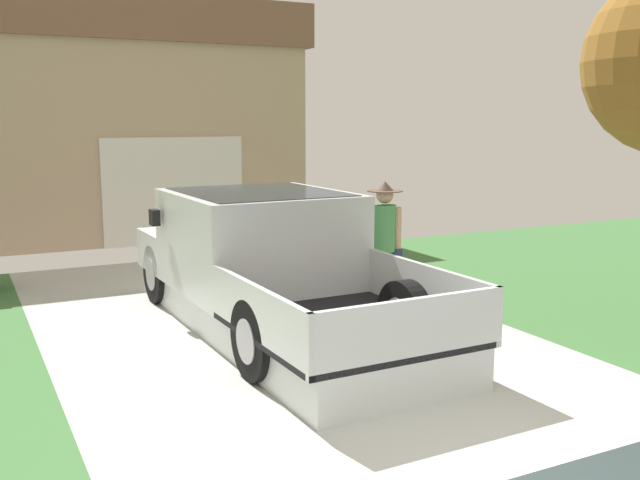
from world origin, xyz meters
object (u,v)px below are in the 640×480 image
at_px(pickup_truck, 265,265).
at_px(house_with_garage, 83,120).
at_px(person_with_hat, 384,237).
at_px(handbag, 399,307).

xyz_separation_m(pickup_truck, house_with_garage, (-0.67, 8.72, 1.74)).
relative_size(person_with_hat, handbag, 4.19).
height_order(handbag, house_with_garage, house_with_garage).
relative_size(pickup_truck, house_with_garage, 0.62).
bearing_deg(person_with_hat, house_with_garage, -49.28).
distance_m(handbag, house_with_garage, 9.81).
bearing_deg(house_with_garage, handbag, -76.01).
relative_size(person_with_hat, house_with_garage, 0.19).
distance_m(pickup_truck, handbag, 1.82).
xyz_separation_m(person_with_hat, house_with_garage, (-2.26, 8.93, 1.49)).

